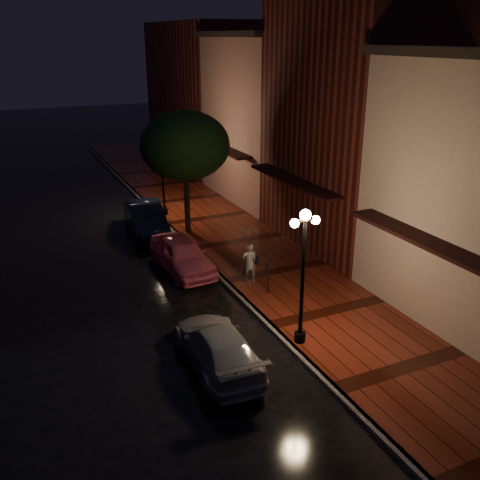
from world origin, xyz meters
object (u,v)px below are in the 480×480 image
streetlamp_near (303,269)px  silver_car (218,346)px  woman_with_umbrella (250,247)px  parking_meter (268,275)px  streetlamp_far (162,169)px  navy_car (146,218)px  pink_car (182,255)px  street_tree (185,148)px

streetlamp_near → silver_car: 3.37m
woman_with_umbrella → parking_meter: (0.20, -1.16, -0.74)m
streetlamp_far → navy_car: bearing=-128.6°
streetlamp_far → navy_car: (-1.55, -1.94, -1.85)m
streetlamp_far → pink_car: streetlamp_far is taller
streetlamp_far → street_tree: bearing=-85.1°
navy_car → parking_meter: 8.96m
street_tree → pink_car: street_tree is taller
navy_car → silver_car: size_ratio=1.05×
street_tree → streetlamp_near: bearing=-91.3°
silver_car → woman_with_umbrella: size_ratio=1.95×
streetlamp_near → street_tree: 11.12m
street_tree → parking_meter: bearing=-87.1°
navy_car → pink_car: bearing=-83.2°
woman_with_umbrella → streetlamp_far: bearing=-71.1°
street_tree → pink_car: bearing=-112.8°
silver_car → woman_with_umbrella: bearing=-122.7°
pink_car → parking_meter: pink_car is taller
street_tree → parking_meter: (0.39, -7.62, -3.37)m
pink_car → silver_car: (-1.30, -6.87, -0.08)m
streetlamp_near → navy_car: streetlamp_near is taller
street_tree → parking_meter: 8.34m
navy_car → woman_with_umbrella: size_ratio=2.05×
streetlamp_far → woman_with_umbrella: streetlamp_far is taller
silver_car → pink_car: bearing=-97.8°
pink_car → parking_meter: (2.09, -3.58, 0.17)m
streetlamp_far → navy_car: size_ratio=0.95×
streetlamp_near → streetlamp_far: bearing=90.0°
streetlamp_far → woman_with_umbrella: bearing=-87.3°
pink_car → parking_meter: size_ratio=3.46×
pink_car → woman_with_umbrella: size_ratio=1.87×
streetlamp_near → silver_car: (-2.73, 0.09, -1.97)m
navy_car → woman_with_umbrella: 7.83m
streetlamp_near → woman_with_umbrella: bearing=84.4°
streetlamp_far → silver_car: bearing=-101.1°
streetlamp_near → navy_car: bearing=97.3°
streetlamp_near → woman_with_umbrella: 4.66m
streetlamp_near → silver_car: size_ratio=0.99×
streetlamp_far → silver_car: (-2.73, -13.91, -1.97)m
silver_car → woman_with_umbrella: 5.55m
streetlamp_far → parking_meter: bearing=-86.5°
navy_car → silver_car: navy_car is taller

